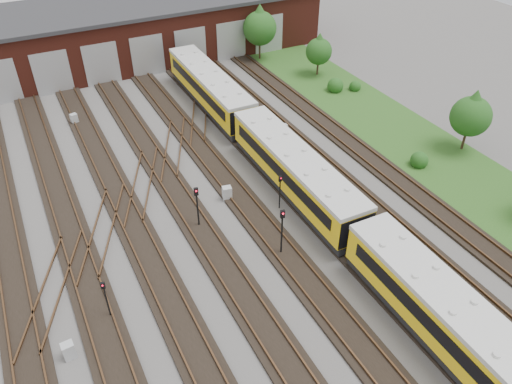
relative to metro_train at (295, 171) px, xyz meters
name	(u,v)px	position (x,y,z in m)	size (l,w,h in m)	color
ground	(276,289)	(-6.00, -7.92, -1.96)	(120.00, 120.00, 0.00)	#4B4845
track_network	(269,282)	(-6.17, -7.33, -1.85)	(30.40, 70.00, 0.33)	black
maintenance_shed	(105,34)	(-6.01, 32.05, 1.25)	(51.00, 12.50, 6.35)	#581F16
grass_verge	(408,139)	(13.00, 2.08, -1.93)	(8.00, 55.00, 0.05)	#224B19
metro_train	(295,171)	(0.00, 0.00, 0.00)	(2.96, 47.42, 3.18)	black
signal_mast_0	(106,295)	(-15.38, -5.44, -0.17)	(0.25, 0.24, 2.80)	black
signal_mast_1	(282,227)	(-4.20, -5.40, 0.35)	(0.31, 0.30, 3.62)	black
signal_mast_2	(280,188)	(-1.93, -1.17, -0.17)	(0.22, 0.21, 2.82)	black
signal_mast_3	(197,202)	(-7.92, -0.40, 0.18)	(0.32, 0.30, 3.31)	black
relay_cabinet_0	(69,351)	(-17.94, -7.10, -1.43)	(0.63, 0.52, 1.05)	#B1B3B6
relay_cabinet_1	(74,119)	(-12.65, 18.60, -1.47)	(0.59, 0.49, 0.98)	#B1B3B6
relay_cabinet_2	(227,193)	(-4.87, 1.53, -1.41)	(0.66, 0.55, 1.10)	#B1B3B6
relay_cabinet_3	(234,95)	(2.66, 16.34, -1.44)	(0.63, 0.52, 1.04)	#B1B3B6
relay_cabinet_4	(284,129)	(3.76, 8.04, -1.51)	(0.54, 0.45, 0.90)	#B1B3B6
tree_0	(260,24)	(10.00, 24.66, 2.14)	(3.85, 3.85, 6.38)	#332417
tree_1	(319,48)	(13.52, 17.61, 1.07)	(2.84, 2.84, 4.71)	#332417
tree_2	(472,112)	(16.03, -1.30, 1.61)	(3.35, 3.35, 5.55)	#332417
bush_0	(420,158)	(10.94, -1.56, -1.23)	(1.46, 1.46, 1.46)	#154C16
bush_1	(336,84)	(12.90, 13.24, -1.13)	(1.66, 1.66, 1.66)	#154C16
bush_2	(355,85)	(14.88, 12.46, -1.36)	(1.21, 1.21, 1.21)	#154C16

